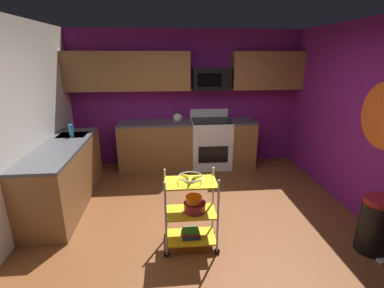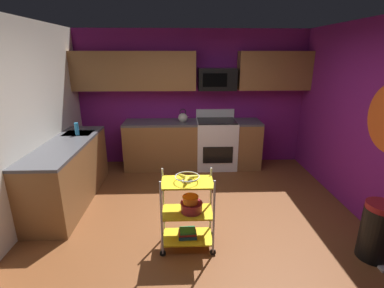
{
  "view_description": "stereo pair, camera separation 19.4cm",
  "coord_description": "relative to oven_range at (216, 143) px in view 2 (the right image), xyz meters",
  "views": [
    {
      "loc": [
        -0.39,
        -3.14,
        2.16
      ],
      "look_at": [
        -0.07,
        0.29,
        1.05
      ],
      "focal_mm": 26.41,
      "sensor_mm": 36.0,
      "label": 1
    },
    {
      "loc": [
        -0.19,
        -3.15,
        2.16
      ],
      "look_at": [
        -0.07,
        0.29,
        1.05
      ],
      "focal_mm": 26.41,
      "sensor_mm": 36.0,
      "label": 2
    }
  ],
  "objects": [
    {
      "name": "floor",
      "position": [
        -0.46,
        -2.1,
        -0.5
      ],
      "size": [
        4.4,
        4.8,
        0.04
      ],
      "primitive_type": "cube",
      "color": "brown",
      "rests_on": "ground"
    },
    {
      "name": "wall_back",
      "position": [
        -0.46,
        0.33,
        0.82
      ],
      "size": [
        4.52,
        0.06,
        2.6
      ],
      "primitive_type": "cube",
      "color": "#751970",
      "rests_on": "ground"
    },
    {
      "name": "wall_left",
      "position": [
        -2.69,
        -2.1,
        0.82
      ],
      "size": [
        0.06,
        4.8,
        2.6
      ],
      "primitive_type": "cube",
      "color": "silver",
      "rests_on": "ground"
    },
    {
      "name": "counter_run",
      "position": [
        -1.29,
        -0.57,
        -0.01
      ],
      "size": [
        3.51,
        2.6,
        0.92
      ],
      "color": "brown",
      "rests_on": "ground"
    },
    {
      "name": "oven_range",
      "position": [
        0.0,
        0.0,
        0.0
      ],
      "size": [
        0.76,
        0.65,
        1.1
      ],
      "color": "white",
      "rests_on": "ground"
    },
    {
      "name": "upper_cabinets",
      "position": [
        -0.56,
        0.13,
        1.37
      ],
      "size": [
        4.4,
        0.33,
        0.7
      ],
      "color": "brown"
    },
    {
      "name": "microwave",
      "position": [
        -0.0,
        0.1,
        1.22
      ],
      "size": [
        0.7,
        0.39,
        0.4
      ],
      "color": "black"
    },
    {
      "name": "rolling_cart",
      "position": [
        -0.61,
        -2.46,
        -0.03
      ],
      "size": [
        0.63,
        0.36,
        0.91
      ],
      "color": "silver",
      "rests_on": "ground"
    },
    {
      "name": "fruit_bowl",
      "position": [
        -0.61,
        -2.46,
        0.4
      ],
      "size": [
        0.27,
        0.27,
        0.07
      ],
      "color": "silver",
      "rests_on": "rolling_cart"
    },
    {
      "name": "mixing_bowl_large",
      "position": [
        -0.56,
        -2.46,
        0.04
      ],
      "size": [
        0.25,
        0.25,
        0.11
      ],
      "color": "maroon",
      "rests_on": "rolling_cart"
    },
    {
      "name": "mixing_bowl_small",
      "position": [
        -0.58,
        -2.47,
        0.14
      ],
      "size": [
        0.18,
        0.18,
        0.08
      ],
      "color": "orange",
      "rests_on": "rolling_cart"
    },
    {
      "name": "book_stack",
      "position": [
        -0.61,
        -2.46,
        -0.31
      ],
      "size": [
        0.21,
        0.17,
        0.09
      ],
      "color": "#1E4C8C",
      "rests_on": "rolling_cart"
    },
    {
      "name": "kettle",
      "position": [
        -0.65,
        -0.0,
        0.52
      ],
      "size": [
        0.21,
        0.18,
        0.26
      ],
      "color": "beige",
      "rests_on": "counter_run"
    },
    {
      "name": "dish_soap_bottle",
      "position": [
        -2.33,
        -0.88,
        0.54
      ],
      "size": [
        0.06,
        0.06,
        0.2
      ],
      "primitive_type": "cylinder",
      "color": "#2D8CBF",
      "rests_on": "counter_run"
    },
    {
      "name": "trash_can",
      "position": [
        1.44,
        -2.72,
        -0.15
      ],
      "size": [
        0.34,
        0.42,
        0.66
      ],
      "color": "black",
      "rests_on": "ground"
    }
  ]
}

